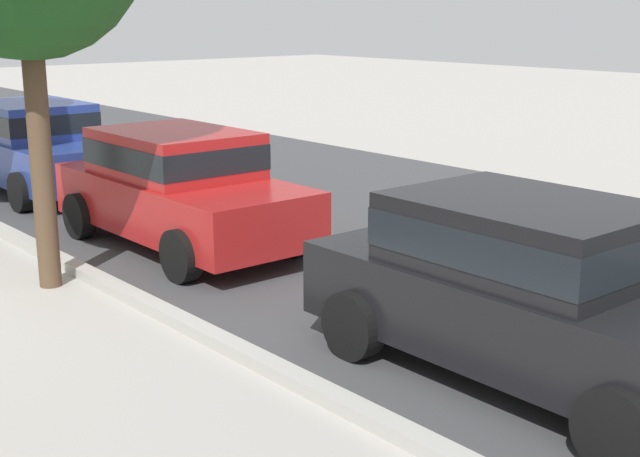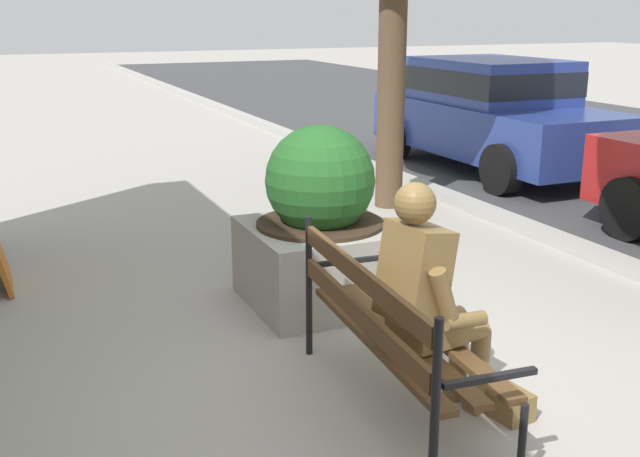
# 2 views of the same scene
# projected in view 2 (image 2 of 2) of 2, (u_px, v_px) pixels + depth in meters

# --- Properties ---
(ground_plane) EXTENTS (80.00, 80.00, 0.00)m
(ground_plane) POSITION_uv_depth(u_px,v_px,m) (393.00, 387.00, 4.66)
(ground_plane) COLOR #ADA8A0
(park_bench) EXTENTS (1.83, 0.67, 0.95)m
(park_bench) POSITION_uv_depth(u_px,v_px,m) (387.00, 324.00, 4.22)
(park_bench) COLOR brown
(park_bench) RESTS_ON ground
(bronze_statue_seated) EXTENTS (0.61, 0.81, 1.37)m
(bronze_statue_seated) POSITION_uv_depth(u_px,v_px,m) (436.00, 307.00, 4.14)
(bronze_statue_seated) COLOR olive
(bronze_statue_seated) RESTS_ON ground
(concrete_planter) EXTENTS (1.09, 1.09, 1.40)m
(concrete_planter) POSITION_uv_depth(u_px,v_px,m) (320.00, 228.00, 5.86)
(concrete_planter) COLOR #A8A399
(concrete_planter) RESTS_ON ground
(parked_car_blue) EXTENTS (4.11, 1.93, 1.56)m
(parked_car_blue) POSITION_uv_depth(u_px,v_px,m) (493.00, 111.00, 10.85)
(parked_car_blue) COLOR navy
(parked_car_blue) RESTS_ON ground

